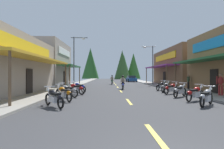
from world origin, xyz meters
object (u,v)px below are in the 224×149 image
(motorcycle_parked_left_1, at_px, (63,93))
(motorcycle_parked_left_3, at_px, (75,88))
(motorcycle_parked_right_5, at_px, (161,86))
(motorcycle_parked_left_2, at_px, (67,90))
(streetlamp_left, at_px, (76,55))
(motorcycle_parked_right_4, at_px, (166,87))
(streetlamp_right, at_px, (151,60))
(pedestrian_browsing, at_px, (221,83))
(motorcycle_parked_right_1, at_px, (195,93))
(motorcycle_parked_right_3, at_px, (171,88))
(motorcycle_parked_left_4, at_px, (79,87))
(parked_car_curbside, at_px, (131,79))
(motorcycle_parked_right_2, at_px, (180,90))
(motorcycle_parked_right_0, at_px, (206,97))
(motorcycle_parked_left_0, at_px, (54,97))
(pedestrian_by_shop, at_px, (188,81))
(rider_cruising_lead, at_px, (123,83))
(rider_cruising_trailing, at_px, (112,80))

(motorcycle_parked_left_1, distance_m, motorcycle_parked_left_3, 3.65)
(motorcycle_parked_right_5, bearing_deg, motorcycle_parked_left_2, 164.04)
(motorcycle_parked_right_5, bearing_deg, streetlamp_left, 105.05)
(motorcycle_parked_right_4, distance_m, motorcycle_parked_left_1, 9.83)
(streetlamp_right, height_order, pedestrian_browsing, streetlamp_right)
(motorcycle_parked_right_1, relative_size, motorcycle_parked_right_3, 1.02)
(streetlamp_left, bearing_deg, motorcycle_parked_left_4, -78.50)
(motorcycle_parked_right_3, height_order, parked_car_curbside, parked_car_curbside)
(streetlamp_left, bearing_deg, motorcycle_parked_right_3, -41.35)
(motorcycle_parked_right_2, height_order, motorcycle_parked_right_4, same)
(streetlamp_left, relative_size, motorcycle_parked_right_4, 3.67)
(motorcycle_parked_right_0, relative_size, motorcycle_parked_left_0, 0.95)
(motorcycle_parked_right_0, height_order, motorcycle_parked_left_2, same)
(pedestrian_by_shop, bearing_deg, motorcycle_parked_left_1, 81.10)
(motorcycle_parked_left_4, height_order, rider_cruising_lead, rider_cruising_lead)
(pedestrian_by_shop, bearing_deg, parked_car_curbside, -34.16)
(motorcycle_parked_right_1, bearing_deg, rider_cruising_lead, 76.88)
(motorcycle_parked_right_5, height_order, motorcycle_parked_left_1, same)
(motorcycle_parked_left_0, distance_m, motorcycle_parked_left_4, 7.50)
(motorcycle_parked_left_0, relative_size, rider_cruising_trailing, 0.79)
(motorcycle_parked_right_1, relative_size, motorcycle_parked_left_4, 1.11)
(motorcycle_parked_left_0, bearing_deg, motorcycle_parked_right_5, -81.76)
(motorcycle_parked_left_3, distance_m, parked_car_curbside, 26.88)
(motorcycle_parked_right_2, bearing_deg, pedestrian_browsing, -45.38)
(streetlamp_right, height_order, motorcycle_parked_right_5, streetlamp_right)
(motorcycle_parked_right_2, distance_m, motorcycle_parked_right_5, 5.51)
(motorcycle_parked_right_1, xyz_separation_m, rider_cruising_trailing, (-4.74, 18.70, 0.17))
(rider_cruising_trailing, relative_size, pedestrian_browsing, 1.21)
(rider_cruising_lead, bearing_deg, motorcycle_parked_right_2, -148.88)
(motorcycle_parked_right_5, height_order, rider_cruising_lead, rider_cruising_lead)
(motorcycle_parked_left_2, bearing_deg, motorcycle_parked_left_3, -67.98)
(motorcycle_parked_left_3, bearing_deg, streetlamp_left, -46.20)
(motorcycle_parked_right_5, relative_size, motorcycle_parked_left_3, 0.92)
(streetlamp_right, relative_size, pedestrian_browsing, 3.42)
(motorcycle_parked_right_3, bearing_deg, pedestrian_by_shop, 12.43)
(motorcycle_parked_left_0, relative_size, parked_car_curbside, 0.39)
(motorcycle_parked_left_4, xyz_separation_m, pedestrian_by_shop, (11.32, 2.36, 0.48))
(streetlamp_left, height_order, streetlamp_right, streetlamp_left)
(motorcycle_parked_right_0, distance_m, motorcycle_parked_left_3, 9.72)
(parked_car_curbside, bearing_deg, motorcycle_parked_left_4, 158.66)
(rider_cruising_lead, relative_size, parked_car_curbside, 0.49)
(motorcycle_parked_right_2, xyz_separation_m, pedestrian_by_shop, (3.34, 5.98, 0.48))
(motorcycle_parked_right_3, relative_size, pedestrian_browsing, 0.99)
(motorcycle_parked_right_0, height_order, motorcycle_parked_right_4, same)
(motorcycle_parked_left_0, bearing_deg, rider_cruising_lead, -62.66)
(streetlamp_right, bearing_deg, motorcycle_parked_left_0, -116.89)
(motorcycle_parked_right_1, height_order, motorcycle_parked_left_1, same)
(pedestrian_by_shop, bearing_deg, rider_cruising_lead, 39.89)
(motorcycle_parked_right_2, height_order, motorcycle_parked_left_4, same)
(streetlamp_left, relative_size, motorcycle_parked_right_0, 4.04)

